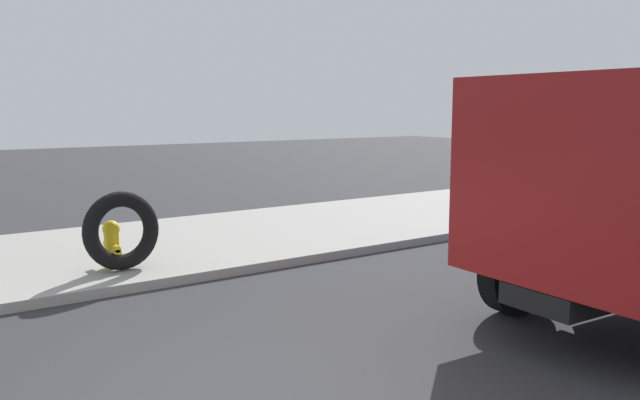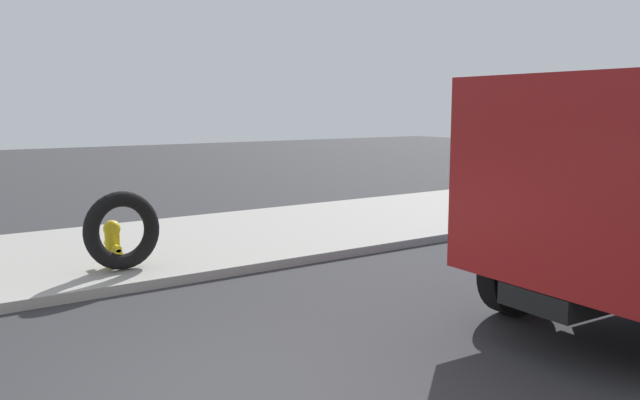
# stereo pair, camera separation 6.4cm
# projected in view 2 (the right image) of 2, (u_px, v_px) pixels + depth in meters

# --- Properties ---
(sidewalk_curb) EXTENTS (36.00, 5.00, 0.15)m
(sidewalk_curb) POSITION_uv_depth(u_px,v_px,m) (49.00, 260.00, 11.03)
(sidewalk_curb) COLOR #99968E
(sidewalk_curb) RESTS_ON ground
(fire_hydrant) EXTENTS (0.27, 0.60, 0.75)m
(fire_hydrant) POSITION_uv_depth(u_px,v_px,m) (113.00, 243.00, 10.19)
(fire_hydrant) COLOR yellow
(fire_hydrant) RESTS_ON sidewalk_curb
(loose_tire) EXTENTS (1.25, 0.45, 1.24)m
(loose_tire) POSITION_uv_depth(u_px,v_px,m) (122.00, 230.00, 10.03)
(loose_tire) COLOR black
(loose_tire) RESTS_ON sidewalk_curb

